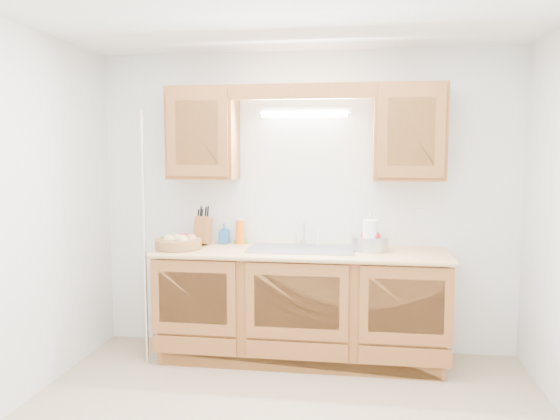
% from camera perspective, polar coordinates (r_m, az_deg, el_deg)
% --- Properties ---
extents(room, '(3.52, 3.50, 2.50)m').
position_cam_1_polar(room, '(3.13, -0.07, -1.67)').
color(room, tan).
rests_on(room, ground).
extents(base_cabinets, '(2.20, 0.60, 0.86)m').
position_cam_1_polar(base_cabinets, '(4.46, 2.20, -9.98)').
color(base_cabinets, brown).
rests_on(base_cabinets, ground).
extents(countertop, '(2.30, 0.63, 0.04)m').
position_cam_1_polar(countertop, '(4.35, 2.20, -4.45)').
color(countertop, tan).
rests_on(countertop, base_cabinets).
extents(upper_cabinet_left, '(0.55, 0.33, 0.75)m').
position_cam_1_polar(upper_cabinet_left, '(4.59, -8.01, 7.91)').
color(upper_cabinet_left, brown).
rests_on(upper_cabinet_left, room).
extents(upper_cabinet_right, '(0.55, 0.33, 0.75)m').
position_cam_1_polar(upper_cabinet_right, '(4.42, 13.33, 7.88)').
color(upper_cabinet_right, brown).
rests_on(upper_cabinet_right, room).
extents(valance, '(2.20, 0.05, 0.12)m').
position_cam_1_polar(valance, '(4.31, 2.28, 12.29)').
color(valance, brown).
rests_on(valance, room).
extents(fluorescent_fixture, '(0.76, 0.08, 0.08)m').
position_cam_1_polar(fluorescent_fixture, '(4.52, 2.58, 10.17)').
color(fluorescent_fixture, white).
rests_on(fluorescent_fixture, room).
extents(sink, '(0.84, 0.46, 0.36)m').
position_cam_1_polar(sink, '(4.38, 2.23, -5.07)').
color(sink, '#9E9EA3').
rests_on(sink, countertop).
extents(wire_shelf_pole, '(0.03, 0.03, 2.00)m').
position_cam_1_polar(wire_shelf_pole, '(4.38, -13.99, -2.95)').
color(wire_shelf_pole, silver).
rests_on(wire_shelf_pole, ground).
extents(outlet_plate, '(0.08, 0.01, 0.12)m').
position_cam_1_polar(outlet_plate, '(4.61, 14.45, -0.63)').
color(outlet_plate, white).
rests_on(outlet_plate, room).
extents(fruit_basket, '(0.41, 0.41, 0.12)m').
position_cam_1_polar(fruit_basket, '(4.47, -10.56, -3.32)').
color(fruit_basket, olive).
rests_on(fruit_basket, countertop).
extents(knife_block, '(0.13, 0.20, 0.33)m').
position_cam_1_polar(knife_block, '(4.63, -8.06, -2.10)').
color(knife_block, brown).
rests_on(knife_block, countertop).
extents(orange_canister, '(0.09, 0.09, 0.22)m').
position_cam_1_polar(orange_canister, '(4.62, -4.18, -2.22)').
color(orange_canister, orange).
rests_on(orange_canister, countertop).
extents(soap_bottle, '(0.09, 0.09, 0.17)m').
position_cam_1_polar(soap_bottle, '(4.65, -5.85, -2.47)').
color(soap_bottle, '#215EA9').
rests_on(soap_bottle, countertop).
extents(sponge, '(0.13, 0.10, 0.02)m').
position_cam_1_polar(sponge, '(4.67, -4.08, -3.36)').
color(sponge, '#CC333F').
rests_on(sponge, countertop).
extents(paper_towel, '(0.14, 0.14, 0.29)m').
position_cam_1_polar(paper_towel, '(4.34, 9.38, -2.65)').
color(paper_towel, silver).
rests_on(paper_towel, countertop).
extents(apple_bowl, '(0.37, 0.37, 0.15)m').
position_cam_1_polar(apple_bowl, '(4.37, 9.39, -3.33)').
color(apple_bowl, silver).
rests_on(apple_bowl, countertop).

